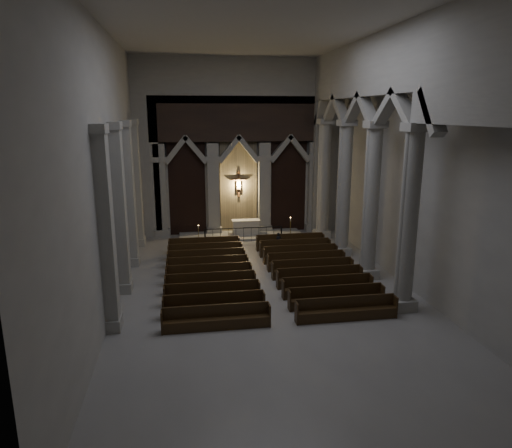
# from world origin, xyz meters

# --- Properties ---
(room) EXTENTS (24.00, 24.10, 12.00)m
(room) POSITION_xyz_m (0.00, 0.00, 7.60)
(room) COLOR gray
(room) RESTS_ON ground
(sanctuary_wall) EXTENTS (14.00, 0.77, 12.00)m
(sanctuary_wall) POSITION_xyz_m (0.00, 11.54, 6.62)
(sanctuary_wall) COLOR #A3A098
(sanctuary_wall) RESTS_ON ground
(right_arcade) EXTENTS (1.00, 24.00, 12.00)m
(right_arcade) POSITION_xyz_m (5.50, 1.33, 7.83)
(right_arcade) COLOR #A3A098
(right_arcade) RESTS_ON ground
(left_pilasters) EXTENTS (0.60, 13.00, 8.03)m
(left_pilasters) POSITION_xyz_m (-6.75, 3.50, 3.91)
(left_pilasters) COLOR #A3A098
(left_pilasters) RESTS_ON ground
(sanctuary_step) EXTENTS (8.50, 2.60, 0.15)m
(sanctuary_step) POSITION_xyz_m (0.00, 10.60, 0.07)
(sanctuary_step) COLOR #A3A098
(sanctuary_step) RESTS_ON ground
(altar) EXTENTS (1.96, 0.78, 0.99)m
(altar) POSITION_xyz_m (0.36, 10.74, 0.65)
(altar) COLOR beige
(altar) RESTS_ON sanctuary_step
(altar_rail) EXTENTS (5.21, 0.09, 1.02)m
(altar_rail) POSITION_xyz_m (0.00, 9.15, 0.68)
(altar_rail) COLOR black
(altar_rail) RESTS_ON ground
(candle_stand_left) EXTENTS (0.22, 0.22, 1.31)m
(candle_stand_left) POSITION_xyz_m (-2.98, 9.10, 0.36)
(candle_stand_left) COLOR #B09236
(candle_stand_left) RESTS_ON ground
(candle_stand_right) EXTENTS (0.27, 0.27, 1.61)m
(candle_stand_right) POSITION_xyz_m (3.16, 9.05, 0.44)
(candle_stand_right) COLOR #B09236
(candle_stand_right) RESTS_ON ground
(pews) EXTENTS (9.73, 10.73, 0.97)m
(pews) POSITION_xyz_m (0.00, 1.99, 0.31)
(pews) COLOR black
(pews) RESTS_ON ground
(worshipper) EXTENTS (0.42, 0.31, 1.07)m
(worshipper) POSITION_xyz_m (1.98, 7.21, 0.53)
(worshipper) COLOR black
(worshipper) RESTS_ON ground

